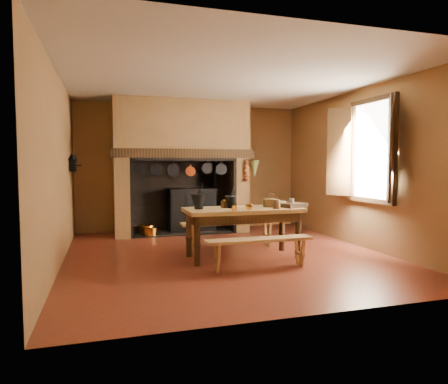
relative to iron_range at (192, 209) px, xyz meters
name	(u,v)px	position (x,y,z in m)	size (l,w,h in m)	color
floor	(226,254)	(0.04, -2.45, -0.48)	(5.50, 5.50, 0.00)	maroon
ceiling	(226,80)	(0.04, -2.45, 2.32)	(5.50, 5.50, 0.00)	silver
back_wall	(191,167)	(0.04, 0.30, 0.92)	(5.00, 0.02, 2.80)	brown
wall_left	(58,169)	(-2.46, -2.45, 0.92)	(0.02, 5.50, 2.80)	brown
wall_right	(360,168)	(2.54, -2.45, 0.92)	(0.02, 5.50, 2.80)	brown
wall_front	(310,172)	(0.04, -5.20, 0.92)	(5.00, 0.02, 2.80)	brown
chimney_breast	(181,148)	(-0.26, -0.14, 1.33)	(2.95, 0.96, 2.80)	brown
iron_range	(192,209)	(0.00, 0.00, 0.00)	(1.12, 0.55, 1.60)	black
hearth_pans	(147,230)	(-1.01, -0.23, -0.39)	(0.51, 0.62, 0.20)	orange
hanging_pans	(184,170)	(-0.30, -0.64, 0.88)	(1.92, 0.29, 0.27)	black
onion_string	(247,171)	(1.04, -0.66, 0.85)	(0.12, 0.10, 0.46)	#A9471F
herb_bunch	(255,168)	(1.22, -0.66, 0.90)	(0.20, 0.20, 0.35)	#57632F
window	(367,150)	(2.39, -2.85, 1.22)	(0.39, 1.75, 1.76)	white
wall_coffee_mill	(73,162)	(-2.38, -0.90, 1.03)	(0.23, 0.16, 0.31)	black
work_table	(243,216)	(0.24, -2.72, 0.18)	(1.81, 0.81, 0.79)	tan
bench_front	(259,246)	(0.24, -3.43, -0.16)	(1.54, 0.27, 0.43)	tan
bench_back	(230,228)	(0.24, -2.05, -0.12)	(1.71, 0.30, 0.48)	tan
mortar_large	(199,201)	(-0.46, -2.67, 0.43)	(0.23, 0.23, 0.39)	black
mortar_small	(231,201)	(0.05, -2.69, 0.41)	(0.19, 0.19, 0.32)	black
coffee_grinder	(225,204)	(-0.02, -2.62, 0.36)	(0.15, 0.12, 0.17)	#3C2713
brass_mug_a	(234,208)	(0.00, -3.03, 0.34)	(0.08, 0.08, 0.08)	orange
brass_mug_b	(232,204)	(0.15, -2.44, 0.34)	(0.07, 0.07, 0.08)	orange
mixing_bowl	(275,203)	(0.86, -2.56, 0.34)	(0.31, 0.31, 0.08)	#B1AB88
stoneware_crock	(276,204)	(0.71, -2.96, 0.37)	(0.11, 0.11, 0.14)	brown
glass_jar	(292,203)	(1.05, -2.78, 0.37)	(0.08, 0.08, 0.13)	beige
wicker_basket	(271,202)	(0.72, -2.70, 0.37)	(0.26, 0.21, 0.22)	#4C3416
wooden_tray	(293,205)	(1.05, -2.85, 0.33)	(0.38, 0.27, 0.07)	#3C2713
brass_cup	(249,207)	(0.25, -2.99, 0.34)	(0.11, 0.11, 0.09)	orange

